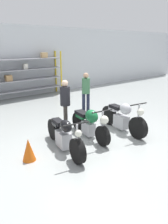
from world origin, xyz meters
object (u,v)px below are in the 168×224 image
Objects in this scene: traffic_cone at (29,150)px; motorcycle_black at (64,135)px; motorcycle_silver at (123,118)px; person_browsing at (86,89)px; motorcycle_green at (90,123)px; shelving_rack at (19,74)px; person_near_rack at (65,101)px.

motorcycle_black is at bearing -3.86° from traffic_cone.
motorcycle_silver is 2.40m from person_browsing.
motorcycle_green is 2.02m from traffic_cone.
motorcycle_black is 1.06m from motorcycle_green.
person_browsing is (1.04, -3.94, -0.31)m from shelving_rack.
traffic_cone is (-0.97, 0.07, -0.12)m from motorcycle_black.
shelving_rack is at bearing -175.46° from motorcycle_green.
person_browsing reaches higher than motorcycle_silver.
motorcycle_green reaches higher than motorcycle_black.
person_browsing is 4.22m from traffic_cone.
motorcycle_silver is at bearing 98.64° from motorcycle_black.
traffic_cone is at bearing 67.50° from person_near_rack.
person_browsing is (0.44, 2.31, 0.50)m from motorcycle_silver.
motorcycle_green is at bearing -95.04° from shelving_rack.
person_browsing reaches higher than traffic_cone.
motorcycle_silver is 1.29× the size of person_browsing.
motorcycle_green is 1.19m from person_near_rack.
traffic_cone is at bearing -14.46° from person_browsing.
shelving_rack is 2.26× the size of motorcycle_silver.
shelving_rack reaches higher than person_near_rack.
shelving_rack reaches higher than person_browsing.
shelving_rack is 4.09m from person_browsing.
motorcycle_black is 1.10× the size of motorcycle_green.
shelving_rack reaches higher than motorcycle_silver.
shelving_rack is 4.93m from person_near_rack.
person_near_rack reaches higher than motorcycle_black.
motorcycle_green is (-0.53, -5.96, -0.80)m from shelving_rack.
person_browsing is at bearing -115.08° from person_near_rack.
person_near_rack is (0.94, 1.26, 0.54)m from motorcycle_black.
motorcycle_black is 1.34× the size of person_browsing.
shelving_rack is 2.92× the size of person_near_rack.
motorcycle_black reaches higher than traffic_cone.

